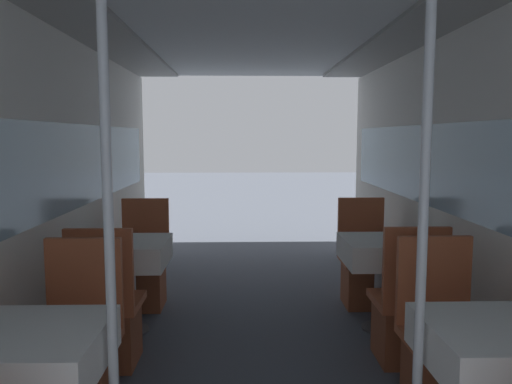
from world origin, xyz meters
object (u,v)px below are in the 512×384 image
chair_left_far_0 (78,366)px  chair_left_far_1 (143,275)px  chair_right_far_0 (442,362)px  chair_right_far_1 (364,273)px  support_pole_right_0 (423,233)px  support_pole_left_0 (109,235)px  chair_right_near_1 (406,320)px  dining_table_right_1 (383,255)px  dining_table_right_0 (499,354)px  dining_table_left_0 (29,360)px  dining_table_left_1 (127,257)px  chair_left_near_1 (108,323)px

chair_left_far_0 → chair_left_far_1: bearing=-90.0°
chair_right_far_0 → chair_right_far_1: bearing=-90.0°
support_pole_right_0 → support_pole_left_0: bearing=180.0°
support_pole_right_0 → chair_right_near_1: (0.35, 1.20, -0.84)m
chair_left_far_1 → chair_right_near_1: same height
chair_left_far_0 → chair_right_far_1: 2.68m
support_pole_left_0 → chair_right_near_1: bearing=36.2°
chair_right_far_0 → dining_table_right_1: bearing=-90.0°
support_pole_left_0 → chair_right_far_0: (1.65, 0.58, -0.84)m
dining_table_right_0 → chair_left_far_0: bearing=163.7°
dining_table_left_0 → dining_table_right_1: size_ratio=1.00×
dining_table_left_0 → dining_table_left_1: same height
chair_left_far_1 → support_pole_right_0: (1.65, -2.37, 0.84)m
dining_table_right_0 → chair_right_far_1: 2.39m
support_pole_left_0 → chair_right_far_1: size_ratio=2.34×
support_pole_left_0 → dining_table_right_1: size_ratio=3.10×
chair_left_near_1 → chair_left_far_1: bearing=90.0°
support_pole_right_0 → dining_table_right_0: bearing=0.0°
chair_left_near_1 → chair_right_far_0: bearing=-17.2°
chair_left_near_1 → support_pole_right_0: support_pole_right_0 is taller
support_pole_right_0 → chair_right_far_0: bearing=59.1°
support_pole_left_0 → chair_left_near_1: (-0.35, 1.20, -0.84)m
chair_left_near_1 → chair_right_far_0: (2.00, -0.62, 0.00)m
chair_left_far_0 → chair_right_near_1: bearing=-162.8°
dining_table_right_1 → dining_table_left_0: bearing=-138.1°
chair_left_far_1 → chair_right_near_1: bearing=149.6°
chair_left_far_0 → support_pole_right_0: 1.94m
chair_left_near_1 → chair_right_far_1: bearing=30.4°
chair_left_far_0 → chair_left_far_1: 1.79m
dining_table_left_0 → chair_left_far_0: 0.66m
chair_right_far_0 → support_pole_right_0: support_pole_right_0 is taller
chair_right_far_0 → dining_table_right_1: 1.24m
dining_table_right_0 → dining_table_left_1: bearing=138.1°
support_pole_right_0 → dining_table_right_1: support_pole_right_0 is taller
dining_table_left_0 → support_pole_right_0: bearing=0.0°
dining_table_right_1 → chair_right_far_1: size_ratio=0.76×
chair_left_far_0 → dining_table_right_1: bearing=-148.9°
chair_right_far_1 → support_pole_right_0: bearing=81.6°
chair_right_far_0 → chair_right_near_1: same height
dining_table_left_1 → chair_left_near_1: bearing=-90.0°
chair_left_far_0 → chair_left_near_1: (0.00, 0.62, 0.00)m
chair_left_far_1 → dining_table_right_1: 2.10m
chair_left_far_0 → dining_table_left_0: bearing=90.0°
chair_left_far_1 → chair_right_near_1: size_ratio=1.00×
chair_left_far_0 → chair_right_far_0: size_ratio=1.00×
dining_table_right_1 → chair_left_near_1: bearing=-163.7°
chair_left_far_1 → dining_table_right_0: 3.11m
support_pole_left_0 → chair_left_near_1: 1.51m
chair_right_far_0 → chair_right_near_1: bearing=-90.0°
chair_left_far_0 → dining_table_right_0: (2.00, -0.58, 0.31)m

